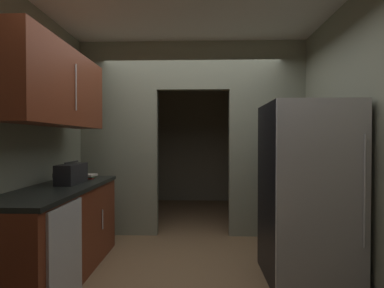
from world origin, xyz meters
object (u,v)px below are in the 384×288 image
Objects in this scene: book_stack at (90,176)px; boombox at (71,174)px; refrigerator at (306,192)px; dishwasher at (66,256)px.

boombox is at bearing -98.12° from book_stack.
refrigerator reaches higher than book_stack.
dishwasher is (-2.14, -0.51, -0.44)m from refrigerator.
dishwasher is 4.90× the size of book_stack.
boombox is 2.46× the size of book_stack.
refrigerator reaches higher than dishwasher.
boombox is at bearing 175.51° from refrigerator.
dishwasher is 0.96m from boombox.
boombox is (-2.41, 0.19, 0.15)m from refrigerator.
refrigerator is 9.99× the size of book_stack.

